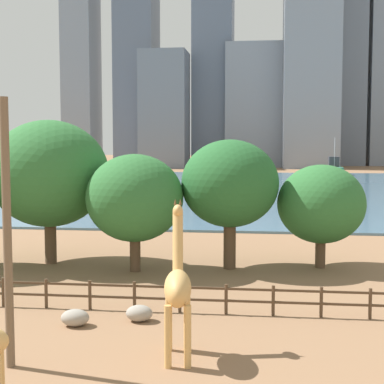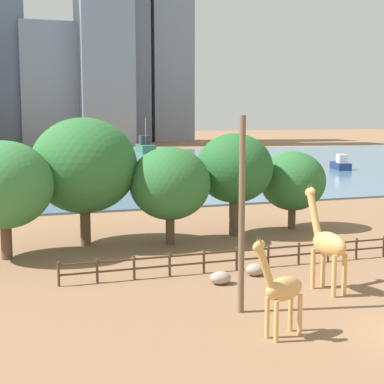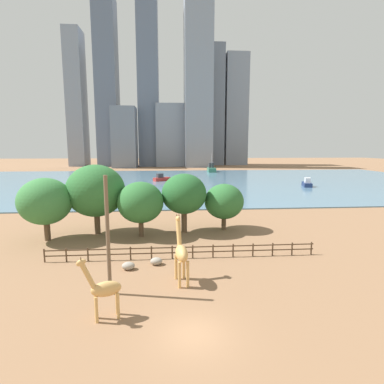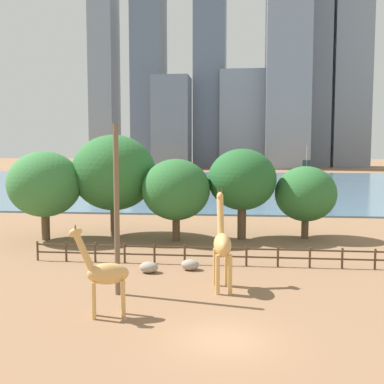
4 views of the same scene
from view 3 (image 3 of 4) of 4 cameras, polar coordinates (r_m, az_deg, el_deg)
The scene contains 24 objects.
ground_plane at distance 96.37m, azimuth -3.74°, elevation 2.16°, with size 400.00×400.00×0.00m, color #8C6647.
harbor_water at distance 93.38m, azimuth -3.71°, elevation 2.01°, with size 180.00×86.00×0.20m, color slate.
giraffe_tall at distance 24.09m, azimuth -2.07°, elevation -11.43°, with size 1.23×3.24×5.31m.
giraffe_companion at distance 20.23m, azimuth -16.46°, elevation -17.31°, with size 2.69×1.26×4.25m.
utility_pole at distance 22.43m, azimuth -15.74°, elevation -8.10°, with size 0.28×0.28×8.77m, color brown.
boulder_near_fence at distance 28.34m, azimuth -6.82°, elevation -12.94°, with size 1.10×0.89×0.67m, color gray.
boulder_by_pole at distance 27.71m, azimuth -12.04°, elevation -13.59°, with size 1.14×0.90×0.67m, color gray.
enclosure_fence at distance 29.52m, azimuth -1.76°, elevation -11.12°, with size 26.12×0.14×1.30m.
tree_left_large at distance 38.96m, azimuth 6.13°, elevation -1.82°, with size 5.07×5.07×6.01m.
tree_center_broad at distance 37.26m, azimuth -1.53°, elevation -0.38°, with size 5.58×5.58×7.45m.
tree_right_tall at distance 37.91m, azimuth -26.19°, elevation -1.62°, with size 5.93×5.93×7.26m.
tree_left_small at distance 38.35m, azimuth -17.86°, elevation 0.22°, with size 7.07×7.07×8.61m.
tree_right_small at distance 36.18m, azimuth -9.78°, elevation -1.97°, with size 5.48×5.48×6.64m.
boat_sailboat at distance 94.41m, azimuth -5.87°, elevation 2.60°, with size 5.48×4.44×2.32m.
boat_tug at distance 86.22m, azimuth 21.06°, elevation 1.53°, with size 3.44×5.81×2.41m.
boat_barge at distance 129.59m, azimuth 3.72°, elevation 4.46°, with size 3.48×8.81×7.82m.
skyline_tower_needle at distance 187.91m, azimuth 3.66°, elevation 15.88°, with size 14.14×15.29×69.52m, color slate.
skyline_block_central at distance 183.29m, azimuth -15.87°, elevation 19.15°, with size 11.37×14.93×90.85m, color slate.
skyline_tower_glass at distance 168.55m, azimuth 1.18°, elevation 20.22°, with size 14.51×14.88×89.63m, color gray.
skyline_block_left at distance 162.62m, azimuth -12.72°, elevation 10.05°, with size 12.39×12.31×31.13m, color slate.
skyline_block_right at distance 187.02m, azimuth -21.13°, elevation 16.10°, with size 8.84×13.39×74.16m, color gray.
skyline_tower_short at distance 178.26m, azimuth -8.34°, elevation 20.88°, with size 11.10×15.33×98.07m, color slate.
skyline_block_wide at distance 189.81m, azimuth 8.23°, elevation 15.03°, with size 13.14×14.52×64.85m, color gray.
skyline_tower_far at distance 172.17m, azimuth -3.79°, elevation 10.62°, with size 17.87×15.71×34.01m, color gray.
Camera 3 is at (-1.36, -15.77, 10.68)m, focal length 28.00 mm.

